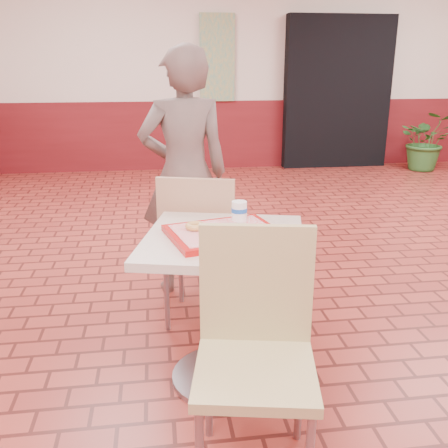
{
  "coord_description": "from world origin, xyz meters",
  "views": [
    {
      "loc": [
        -1.53,
        -2.5,
        1.54
      ],
      "look_at": [
        -1.23,
        -0.34,
        0.83
      ],
      "focal_mm": 40.0,
      "sensor_mm": 36.0,
      "label": 1
    }
  ],
  "objects": [
    {
      "name": "chair_main_back",
      "position": [
        -1.29,
        0.25,
        0.53
      ],
      "size": [
        0.54,
        0.54,
        0.94
      ],
      "rotation": [
        0.0,
        0.0,
        2.86
      ],
      "color": "tan",
      "rests_on": "ground"
    },
    {
      "name": "wainscot_band",
      "position": [
        0.0,
        0.0,
        0.5
      ],
      "size": [
        8.0,
        10.0,
        1.0
      ],
      "color": "maroon",
      "rests_on": "ground"
    },
    {
      "name": "customer",
      "position": [
        -1.34,
        0.78,
        0.83
      ],
      "size": [
        0.65,
        0.46,
        1.66
      ],
      "primitive_type": "imported",
      "rotation": [
        0.0,
        0.0,
        3.26
      ],
      "color": "#6D5A54",
      "rests_on": "ground"
    },
    {
      "name": "long_john_donut",
      "position": [
        -1.19,
        -0.39,
        0.82
      ],
      "size": [
        0.14,
        0.08,
        0.04
      ],
      "rotation": [
        0.0,
        0.0,
        -0.13
      ],
      "color": "#EB9744",
      "rests_on": "serving_tray"
    },
    {
      "name": "serving_tray",
      "position": [
        -1.23,
        -0.34,
        0.79
      ],
      "size": [
        0.5,
        0.39,
        0.03
      ],
      "rotation": [
        0.0,
        0.0,
        0.24
      ],
      "color": "#B20E0D",
      "rests_on": "main_table"
    },
    {
      "name": "corridor_doorway",
      "position": [
        1.2,
        4.88,
        1.1
      ],
      "size": [
        1.6,
        0.22,
        2.2
      ],
      "primitive_type": "cube",
      "color": "black",
      "rests_on": "ground"
    },
    {
      "name": "promo_poster",
      "position": [
        -0.6,
        4.94,
        1.6
      ],
      "size": [
        0.5,
        0.03,
        1.2
      ],
      "primitive_type": "cube",
      "color": "gray",
      "rests_on": "wainscot_band"
    },
    {
      "name": "main_table",
      "position": [
        -1.23,
        -0.34,
        0.52
      ],
      "size": [
        0.73,
        0.73,
        0.77
      ],
      "rotation": [
        0.0,
        0.0,
        -0.24
      ],
      "color": "beige",
      "rests_on": "ground"
    },
    {
      "name": "ring_donut",
      "position": [
        -1.36,
        -0.31,
        0.82
      ],
      "size": [
        0.1,
        0.1,
        0.03
      ],
      "primitive_type": "torus",
      "rotation": [
        0.0,
        0.0,
        0.13
      ],
      "color": "#D69B4E",
      "rests_on": "serving_tray"
    },
    {
      "name": "potted_plant",
      "position": [
        2.45,
        4.4,
        0.44
      ],
      "size": [
        0.97,
        0.91,
        0.87
      ],
      "primitive_type": "imported",
      "rotation": [
        0.0,
        0.0,
        -0.35
      ],
      "color": "#2D6628",
      "rests_on": "ground"
    },
    {
      "name": "chair_main_front",
      "position": [
        -1.18,
        -0.88,
        0.54
      ],
      "size": [
        0.52,
        0.52,
        0.96
      ],
      "rotation": [
        0.0,
        0.0,
        -0.19
      ],
      "color": "tan",
      "rests_on": "ground"
    },
    {
      "name": "paper_cup",
      "position": [
        -1.14,
        -0.2,
        0.85
      ],
      "size": [
        0.08,
        0.08,
        0.1
      ],
      "rotation": [
        0.0,
        0.0,
        -0.34
      ],
      "color": "white",
      "rests_on": "serving_tray"
    }
  ]
}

